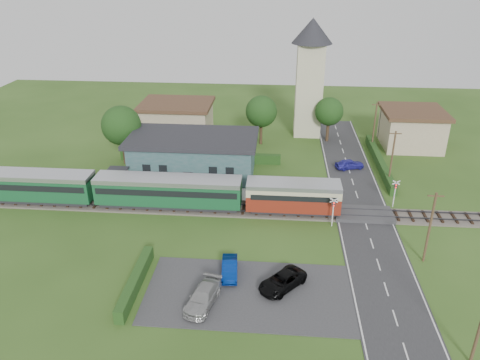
# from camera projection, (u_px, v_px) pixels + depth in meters

# --- Properties ---
(ground) EXTENTS (120.00, 120.00, 0.00)m
(ground) POSITION_uv_depth(u_px,v_px,m) (270.00, 221.00, 49.41)
(ground) COLOR #2D4C19
(railway_track) EXTENTS (76.00, 3.20, 0.49)m
(railway_track) POSITION_uv_depth(u_px,v_px,m) (271.00, 211.00, 51.17)
(railway_track) COLOR #4C443D
(railway_track) RESTS_ON ground
(road) EXTENTS (6.00, 70.00, 0.05)m
(road) POSITION_uv_depth(u_px,v_px,m) (366.00, 225.00, 48.64)
(road) COLOR #28282B
(road) RESTS_ON ground
(car_park) EXTENTS (17.00, 9.00, 0.08)m
(car_park) POSITION_uv_depth(u_px,v_px,m) (248.00, 293.00, 38.69)
(car_park) COLOR #333335
(car_park) RESTS_ON ground
(crossing_deck) EXTENTS (6.20, 3.40, 0.45)m
(crossing_deck) POSITION_uv_depth(u_px,v_px,m) (363.00, 214.00, 50.36)
(crossing_deck) COLOR #333335
(crossing_deck) RESTS_ON ground
(platform) EXTENTS (30.00, 3.00, 0.45)m
(platform) POSITION_uv_depth(u_px,v_px,m) (186.00, 194.00, 54.76)
(platform) COLOR gray
(platform) RESTS_ON ground
(equipment_hut) EXTENTS (2.30, 2.30, 2.55)m
(equipment_hut) POSITION_uv_depth(u_px,v_px,m) (118.00, 180.00, 54.71)
(equipment_hut) COLOR beige
(equipment_hut) RESTS_ON platform
(station_building) EXTENTS (16.00, 9.00, 5.30)m
(station_building) POSITION_uv_depth(u_px,v_px,m) (194.00, 156.00, 58.93)
(station_building) COLOR #275353
(station_building) RESTS_ON ground
(train) EXTENTS (43.20, 2.90, 3.40)m
(train) POSITION_uv_depth(u_px,v_px,m) (140.00, 189.00, 51.38)
(train) COLOR #232328
(train) RESTS_ON ground
(church_tower) EXTENTS (6.00, 6.00, 17.60)m
(church_tower) POSITION_uv_depth(u_px,v_px,m) (310.00, 69.00, 69.91)
(church_tower) COLOR beige
(church_tower) RESTS_ON ground
(house_west) EXTENTS (10.80, 8.80, 5.50)m
(house_west) POSITION_uv_depth(u_px,v_px,m) (177.00, 120.00, 71.89)
(house_west) COLOR tan
(house_west) RESTS_ON ground
(house_east) EXTENTS (8.80, 8.80, 5.50)m
(house_east) POSITION_uv_depth(u_px,v_px,m) (412.00, 128.00, 68.34)
(house_east) COLOR tan
(house_east) RESTS_ON ground
(hedge_carpark) EXTENTS (0.80, 9.00, 1.20)m
(hedge_carpark) POSITION_uv_depth(u_px,v_px,m) (135.00, 282.00, 39.17)
(hedge_carpark) COLOR #193814
(hedge_carpark) RESTS_ON ground
(hedge_roadside) EXTENTS (0.80, 18.00, 1.20)m
(hedge_roadside) POSITION_uv_depth(u_px,v_px,m) (379.00, 162.00, 62.50)
(hedge_roadside) COLOR #193814
(hedge_roadside) RESTS_ON ground
(hedge_station) EXTENTS (22.00, 0.80, 1.30)m
(hedge_station) POSITION_uv_depth(u_px,v_px,m) (200.00, 157.00, 63.86)
(hedge_station) COLOR #193814
(hedge_station) RESTS_ON ground
(tree_a) EXTENTS (5.20, 5.20, 8.00)m
(tree_a) POSITION_uv_depth(u_px,v_px,m) (121.00, 126.00, 61.25)
(tree_a) COLOR #332316
(tree_a) RESTS_ON ground
(tree_b) EXTENTS (4.60, 4.60, 7.34)m
(tree_b) POSITION_uv_depth(u_px,v_px,m) (261.00, 112.00, 68.15)
(tree_b) COLOR #332316
(tree_b) RESTS_ON ground
(tree_c) EXTENTS (4.20, 4.20, 6.78)m
(tree_c) POSITION_uv_depth(u_px,v_px,m) (329.00, 112.00, 69.35)
(tree_c) COLOR #332316
(tree_c) RESTS_ON ground
(utility_pole_b) EXTENTS (1.40, 0.22, 7.00)m
(utility_pole_b) POSITION_uv_depth(u_px,v_px,m) (430.00, 227.00, 41.38)
(utility_pole_b) COLOR #473321
(utility_pole_b) RESTS_ON ground
(utility_pole_c) EXTENTS (1.40, 0.22, 7.00)m
(utility_pole_c) POSITION_uv_depth(u_px,v_px,m) (392.00, 158.00, 55.80)
(utility_pole_c) COLOR #473321
(utility_pole_c) RESTS_ON ground
(utility_pole_d) EXTENTS (1.40, 0.22, 7.00)m
(utility_pole_d) POSITION_uv_depth(u_px,v_px,m) (374.00, 126.00, 66.62)
(utility_pole_d) COLOR #473321
(utility_pole_d) RESTS_ON ground
(crossing_signal_near) EXTENTS (0.84, 0.28, 3.28)m
(crossing_signal_near) POSITION_uv_depth(u_px,v_px,m) (333.00, 208.00, 47.65)
(crossing_signal_near) COLOR silver
(crossing_signal_near) RESTS_ON ground
(crossing_signal_far) EXTENTS (0.84, 0.28, 3.28)m
(crossing_signal_far) POSITION_uv_depth(u_px,v_px,m) (395.00, 190.00, 51.43)
(crossing_signal_far) COLOR silver
(crossing_signal_far) RESTS_ON ground
(streetlamp_west) EXTENTS (0.30, 0.30, 5.15)m
(streetlamp_west) POSITION_uv_depth(u_px,v_px,m) (123.00, 127.00, 67.81)
(streetlamp_west) COLOR #3F3F47
(streetlamp_west) RESTS_ON ground
(streetlamp_east) EXTENTS (0.30, 0.30, 5.15)m
(streetlamp_east) POSITION_uv_depth(u_px,v_px,m) (380.00, 119.00, 71.24)
(streetlamp_east) COLOR #3F3F47
(streetlamp_east) RESTS_ON ground
(car_on_road) EXTENTS (4.03, 2.56, 1.28)m
(car_on_road) POSITION_uv_depth(u_px,v_px,m) (350.00, 164.00, 61.54)
(car_on_road) COLOR #2C29A3
(car_on_road) RESTS_ON road
(car_park_blue) EXTENTS (1.66, 3.93, 1.26)m
(car_park_blue) POSITION_uv_depth(u_px,v_px,m) (230.00, 268.00, 40.71)
(car_park_blue) COLOR navy
(car_park_blue) RESTS_ON car_park
(car_park_silver) EXTENTS (2.94, 5.00, 1.36)m
(car_park_silver) POSITION_uv_depth(u_px,v_px,m) (203.00, 297.00, 37.16)
(car_park_silver) COLOR #9B9B9B
(car_park_silver) RESTS_ON car_park
(car_park_dark) EXTENTS (4.55, 4.80, 1.26)m
(car_park_dark) POSITION_uv_depth(u_px,v_px,m) (282.00, 281.00, 39.09)
(car_park_dark) COLOR black
(car_park_dark) RESTS_ON car_park
(pedestrian_near) EXTENTS (0.75, 0.54, 1.93)m
(pedestrian_near) POSITION_uv_depth(u_px,v_px,m) (237.00, 188.00, 53.41)
(pedestrian_near) COLOR gray
(pedestrian_near) RESTS_ON platform
(pedestrian_far) EXTENTS (0.84, 1.02, 1.94)m
(pedestrian_far) POSITION_uv_depth(u_px,v_px,m) (136.00, 184.00, 54.41)
(pedestrian_far) COLOR gray
(pedestrian_far) RESTS_ON platform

